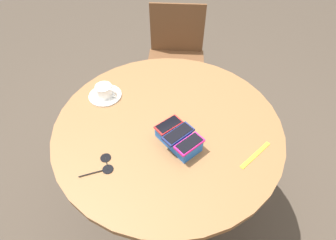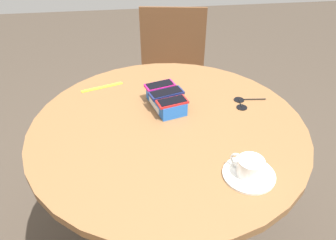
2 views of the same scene
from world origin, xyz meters
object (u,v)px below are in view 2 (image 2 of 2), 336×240
Objects in this scene: phone_navy at (166,93)px; saucer at (249,175)px; sunglasses at (242,103)px; lanyard_strap at (102,87)px; phone_box at (166,100)px; round_table at (168,145)px; coffee_cup at (250,166)px; phone_red at (172,102)px; phone_magenta at (160,85)px; chair_near_window at (172,78)px.

phone_navy reaches higher than saucer.
lanyard_strap is at bearing -109.63° from sunglasses.
phone_box is 1.44× the size of phone_navy.
phone_navy reaches higher than round_table.
coffee_cup reaches higher than phone_box.
saucer is at bearing 26.24° from phone_box.
round_table is 0.18m from phone_box.
phone_red reaches higher than lanyard_strap.
phone_magenta is 0.13m from phone_red.
saucer reaches higher than sunglasses.
coffee_cup is (0.36, 0.19, -0.02)m from phone_red.
chair_near_window is at bearing 170.92° from round_table.
phone_red is 0.95m from chair_near_window.
coffee_cup is at bearing 25.92° from phone_navy.
coffee_cup is at bearing 27.93° from phone_red.
phone_box is 0.08m from phone_magenta.
phone_magenta is at bearing -104.26° from sunglasses.
phone_magenta is 0.90× the size of phone_navy.
phone_box is 0.32m from sunglasses.
chair_near_window reaches higher than saucer.
phone_red is (0.13, 0.03, -0.00)m from phone_magenta.
sunglasses is at bearing 70.37° from lanyard_strap.
phone_red is at bearing 48.37° from lanyard_strap.
phone_red is (0.06, 0.02, -0.00)m from phone_navy.
round_table is at bearing 2.95° from phone_magenta.
round_table is 4.94× the size of phone_box.
phone_red reaches higher than saucer.
phone_magenta is 0.54m from coffee_cup.
chair_near_window is (-0.86, 0.12, -0.37)m from phone_red.
phone_navy is at bearing 120.99° from phone_box.
lanyard_strap is at bearing -125.31° from phone_box.
round_table is 7.87× the size of phone_magenta.
phone_box is at bearing -165.08° from phone_red.
phone_box is at bearing 176.51° from round_table.
coffee_cup is at bearing 35.81° from round_table.
phone_red is at bearing -151.97° from saucer.
phone_magenta is at bearing -155.26° from coffee_cup.
lanyard_strap is 0.80m from chair_near_window.
phone_box is 0.33m from lanyard_strap.
sunglasses is (0.21, 0.58, 0.00)m from lanyard_strap.
phone_navy is (-0.13, 0.01, 0.17)m from round_table.
lanyard_strap is at bearing -131.63° from phone_red.
coffee_cup reaches higher than lanyard_strap.
phone_red reaches higher than phone_box.
round_table is at bearing -144.14° from saucer.
phone_navy is at bearing -154.08° from coffee_cup.
lanyard_strap is (-0.25, -0.28, -0.06)m from phone_red.
saucer is 1.27m from chair_near_window.
phone_box is at bearing 14.85° from phone_magenta.
coffee_cup is 0.77m from lanyard_strap.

